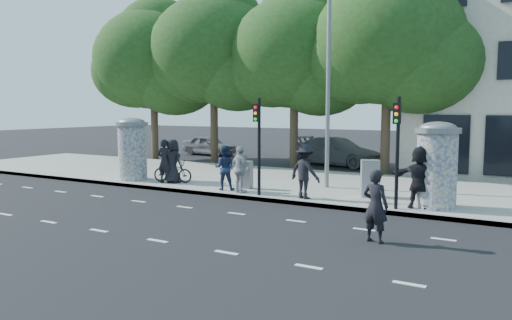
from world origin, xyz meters
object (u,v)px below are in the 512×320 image
Objects in this scene: ped_d at (305,171)px; cabinet_right at (370,178)px; man_road at (375,206)px; car_left at (209,145)px; cabinet_left at (245,175)px; traffic_pole_far at (397,141)px; bicycle at (173,171)px; ad_column_left at (132,147)px; street_lamp at (328,66)px; traffic_pole_near at (258,136)px; ad_column_right at (437,163)px; car_right at (337,151)px; ped_e at (240,170)px; ped_c at (225,168)px; ped_b at (165,161)px; ped_f at (420,177)px; ped_a at (173,161)px.

ped_d reaches higher than cabinet_right.
car_left is at bearing -33.47° from man_road.
car_left is (-9.91, 11.60, -0.00)m from cabinet_left.
traffic_pole_far reaches higher than bicycle.
cabinet_right is at bearing 5.61° from ad_column_left.
traffic_pole_far is 0.42× the size of street_lamp.
traffic_pole_near is 4.13m from cabinet_right.
ped_d is (-4.14, -0.64, -0.46)m from ad_column_right.
cabinet_left is 10.22m from car_right.
ped_e is at bearing 178.66° from traffic_pole_far.
ped_c is 0.91m from cabinet_left.
traffic_pole_near reaches higher than cabinet_left.
ad_column_left is at bearing 14.22° from ped_e.
ad_column_left is 2.53× the size of cabinet_left.
ped_b is at bearing 142.48° from bicycle.
ped_c is at bearing -3.47° from ad_column_left.
traffic_pole_near is 11.51m from car_right.
ped_b is 0.57m from bicycle.
ad_column_left is 11.44m from traffic_pole_far.
traffic_pole_near is 1.00× the size of traffic_pole_far.
ped_c reaches higher than bicycle.
ped_f reaches higher than man_road.
ped_e is 11.22m from car_right.
ped_d reaches higher than car_left.
ped_d is (8.26, -0.44, -0.46)m from ad_column_left.
ped_f is 2.29m from cabinet_right.
ped_b is 11.24m from car_right.
traffic_pole_far reaches higher than ped_d.
ad_column_left reaches higher than car_right.
man_road is (6.88, -3.87, -0.10)m from ped_c.
ped_a is 13.63m from car_left.
ped_d is (-3.14, 0.27, -1.15)m from traffic_pole_far.
ped_a is at bearing -5.18° from ped_f.
street_lamp is 1.47× the size of car_right.
ped_a is 0.93× the size of ped_f.
traffic_pole_far is (11.40, -0.71, 0.69)m from ad_column_left.
bicycle is (-10.41, 0.03, -0.94)m from ad_column_right.
cabinet_left is (-6.61, 0.63, -0.44)m from ped_f.
ad_column_right is at bearing -9.47° from cabinet_left.
ped_c reaches higher than cabinet_left.
ped_d reaches higher than car_right.
ped_a is at bearing -30.51° from ped_c.
traffic_pole_near is 5.54m from ped_f.
traffic_pole_near is 2.66× the size of cabinet_right.
cabinet_left is at bearing -48.88° from ped_e.
street_lamp is at bearing -84.50° from bicycle.
ped_e is 7.01m from man_road.
ped_d reaches higher than bicycle.
ped_b is at bearing -179.69° from cabinet_left.
ped_a reaches higher than man_road.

